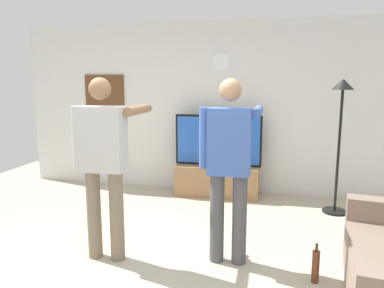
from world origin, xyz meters
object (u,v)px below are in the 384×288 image
at_px(tv_stand, 217,181).
at_px(television, 218,140).
at_px(person_standing_nearer_couch, 229,161).
at_px(person_standing_nearer_lamp, 104,158).
at_px(beverage_bottle, 316,266).
at_px(wall_clock, 221,62).
at_px(framed_picture, 105,90).
at_px(floor_lamp, 341,118).

distance_m(tv_stand, television, 0.63).
height_order(tv_stand, person_standing_nearer_couch, person_standing_nearer_couch).
bearing_deg(person_standing_nearer_couch, television, 101.05).
xyz_separation_m(person_standing_nearer_lamp, beverage_bottle, (2.01, -0.04, -0.88)).
bearing_deg(wall_clock, beverage_bottle, -64.77).
relative_size(framed_picture, beverage_bottle, 1.92).
distance_m(tv_stand, person_standing_nearer_couch, 2.25).
distance_m(television, framed_picture, 2.13).
xyz_separation_m(framed_picture, person_standing_nearer_lamp, (1.19, -2.55, -0.59)).
bearing_deg(television, person_standing_nearer_couch, -78.95).
bearing_deg(framed_picture, person_standing_nearer_couch, -44.65).
distance_m(television, floor_lamp, 1.79).
bearing_deg(floor_lamp, tv_stand, 166.54).
height_order(wall_clock, beverage_bottle, wall_clock).
height_order(tv_stand, floor_lamp, floor_lamp).
xyz_separation_m(television, person_standing_nearer_lamp, (-0.79, -2.30, 0.16)).
relative_size(person_standing_nearer_couch, beverage_bottle, 4.93).
bearing_deg(framed_picture, wall_clock, -0.14).
distance_m(framed_picture, beverage_bottle, 4.36).
relative_size(floor_lamp, person_standing_nearer_couch, 1.00).
bearing_deg(wall_clock, floor_lamp, -22.40).
relative_size(tv_stand, television, 0.96).
relative_size(person_standing_nearer_lamp, person_standing_nearer_couch, 1.01).
bearing_deg(tv_stand, floor_lamp, -13.46).
bearing_deg(person_standing_nearer_lamp, framed_picture, 115.04).
height_order(floor_lamp, person_standing_nearer_lamp, same).
bearing_deg(person_standing_nearer_couch, floor_lamp, 52.77).
bearing_deg(wall_clock, person_standing_nearer_couch, -80.07).
relative_size(television, beverage_bottle, 3.67).
distance_m(framed_picture, floor_lamp, 3.74).
bearing_deg(framed_picture, person_standing_nearer_lamp, -64.96).
xyz_separation_m(tv_stand, beverage_bottle, (1.22, -2.29, -0.09)).
bearing_deg(beverage_bottle, person_standing_nearer_couch, 164.41).
bearing_deg(beverage_bottle, television, 117.49).
bearing_deg(floor_lamp, television, 165.05).
bearing_deg(television, beverage_bottle, -62.51).
height_order(television, floor_lamp, floor_lamp).
height_order(wall_clock, person_standing_nearer_couch, wall_clock).
xyz_separation_m(floor_lamp, beverage_bottle, (-0.46, -1.89, -1.14)).
distance_m(television, beverage_bottle, 2.73).
height_order(framed_picture, beverage_bottle, framed_picture).
bearing_deg(floor_lamp, person_standing_nearer_lamp, -143.14).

